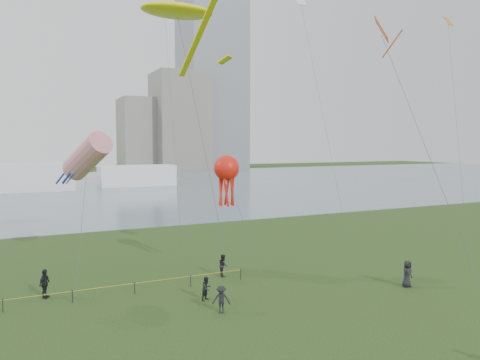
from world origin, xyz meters
name	(u,v)px	position (x,y,z in m)	size (l,w,h in m)	color
lake	(76,187)	(0.00, 100.00, 0.02)	(400.00, 120.00, 0.08)	slate
tower	(211,23)	(62.00, 168.00, 60.00)	(24.00, 24.00, 120.00)	slate
building_mid	(180,122)	(46.00, 162.00, 19.00)	(20.00, 20.00, 38.00)	slate
building_low	(141,134)	(32.00, 168.00, 14.00)	(16.00, 18.00, 28.00)	slate
pavilion_left	(19,178)	(-12.00, 95.00, 3.00)	(22.00, 8.00, 6.00)	silver
pavilion_right	(137,176)	(14.00, 98.00, 2.50)	(18.00, 7.00, 5.00)	white
spectator_a	(207,288)	(-1.29, 12.35, 0.78)	(0.76, 0.59, 1.55)	black
spectator_b	(221,299)	(-1.36, 9.77, 0.84)	(1.09, 0.62, 1.68)	black
spectator_c	(45,284)	(-10.83, 17.35, 0.97)	(1.13, 0.47, 1.93)	black
spectator_d	(407,274)	(12.66, 8.85, 0.96)	(0.94, 0.61, 1.91)	black
spectator_g	(223,265)	(1.90, 17.01, 0.84)	(0.82, 0.64, 1.69)	black
kite_stingray	(178,12)	(-2.10, 15.30, 19.05)	(5.04, 10.05, 19.52)	#3F3F42
kite_windsock	(87,156)	(-7.24, 22.67, 9.21)	(4.36, 11.08, 11.21)	#3F3F42
kite_octopus	(227,169)	(2.15, 16.91, 8.27)	(1.99, 5.65, 9.35)	#3F3F42
kite_delta	(387,42)	(7.44, 5.79, 16.12)	(1.63, 10.24, 17.57)	#3F3F42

